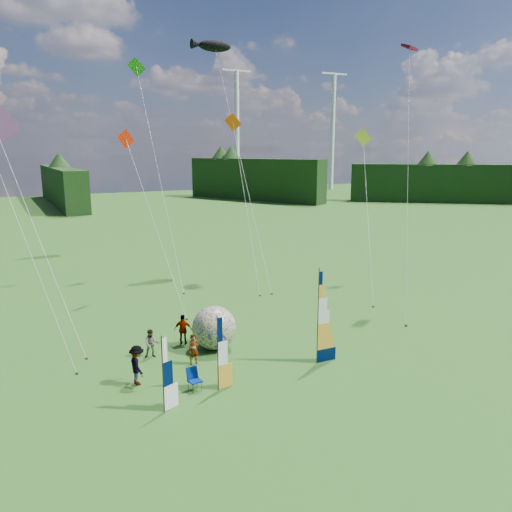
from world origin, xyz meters
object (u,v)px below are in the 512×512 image
bol_inflatable (214,328)px  side_banner_left (218,354)px  spectator_a (194,349)px  spectator_d (183,330)px  spectator_b (151,344)px  spectator_c (137,365)px  camp_chair (195,379)px  side_banner_far (163,376)px  feather_banner_main (318,318)px  kite_whale (241,149)px

bol_inflatable → side_banner_left: bearing=-111.0°
spectator_a → spectator_d: (0.43, 2.74, 0.07)m
spectator_b → spectator_c: bearing=-102.0°
spectator_a → camp_chair: (-0.96, -2.66, -0.27)m
side_banner_far → spectator_c: 3.06m
feather_banner_main → camp_chair: bearing=-179.6°
spectator_d → kite_whale: bearing=-98.3°
camp_chair → feather_banner_main: bearing=-8.7°
camp_chair → spectator_d: bearing=68.2°
spectator_b → feather_banner_main: bearing=-16.6°
spectator_c → camp_chair: (2.12, -1.78, -0.42)m
spectator_c → spectator_d: size_ratio=1.09×
spectator_d → camp_chair: 5.58m
side_banner_far → spectator_d: (3.19, 6.58, -0.75)m
side_banner_far → bol_inflatable: bearing=28.2°
feather_banner_main → side_banner_left: 5.61m
bol_inflatable → camp_chair: 4.89m
side_banner_far → kite_whale: (12.79, 18.88, 9.02)m
feather_banner_main → spectator_b: size_ratio=3.15×
spectator_d → side_banner_left: bearing=115.4°
feather_banner_main → side_banner_left: size_ratio=1.41×
feather_banner_main → side_banner_far: bearing=-171.2°
bol_inflatable → kite_whale: 18.56m
spectator_d → camp_chair: (-1.39, -5.40, -0.34)m
spectator_a → spectator_c: size_ratio=0.84×
side_banner_left → camp_chair: bearing=149.0°
spectator_d → kite_whale: size_ratio=0.08×
bol_inflatable → camp_chair: bol_inflatable is taller
side_banner_far → feather_banner_main: bearing=-14.1°
feather_banner_main → spectator_d: bearing=134.4°
camp_chair → side_banner_far: bearing=-153.9°
side_banner_left → spectator_b: side_banner_left is taller
side_banner_left → spectator_a: 3.24m
spectator_a → spectator_b: bearing=129.7°
spectator_a → kite_whale: kite_whale is taller
side_banner_far → bol_inflatable: 6.89m
side_banner_left → spectator_d: bearing=80.1°
feather_banner_main → spectator_c: feather_banner_main is taller
kite_whale → bol_inflatable: bearing=-145.9°
side_banner_left → bol_inflatable: side_banner_left is taller
feather_banner_main → spectator_c: 8.96m
bol_inflatable → camp_chair: size_ratio=2.29×
feather_banner_main → spectator_a: bearing=154.9°
side_banner_left → camp_chair: 1.58m
side_banner_left → kite_whale: bearing=55.5°
bol_inflatable → spectator_b: bol_inflatable is taller
spectator_a → spectator_d: 2.77m
spectator_b → bol_inflatable: bearing=8.8°
side_banner_left → bol_inflatable: bearing=63.5°
spectator_b → spectator_d: spectator_d is taller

